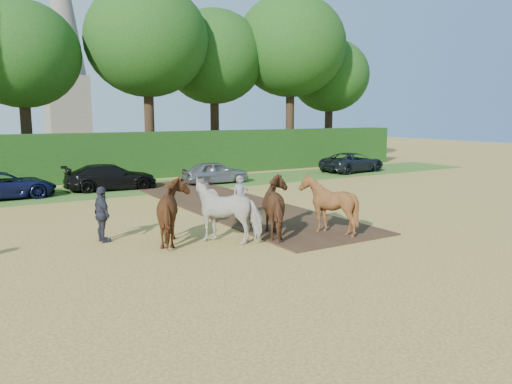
{
  "coord_description": "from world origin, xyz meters",
  "views": [
    {
      "loc": [
        -9.41,
        -13.25,
        4.16
      ],
      "look_at": [
        -0.15,
        1.79,
        1.4
      ],
      "focal_mm": 35.0,
      "sensor_mm": 36.0,
      "label": 1
    }
  ],
  "objects_px": {
    "spectator_far": "(102,214)",
    "plough_team": "(254,208)",
    "parked_cars": "(148,176)",
    "church": "(63,37)"
  },
  "relations": [
    {
      "from": "parked_cars",
      "to": "plough_team",
      "type": "bearing_deg",
      "value": -93.74
    },
    {
      "from": "spectator_far",
      "to": "plough_team",
      "type": "xyz_separation_m",
      "value": [
        4.55,
        -2.1,
        0.1
      ]
    },
    {
      "from": "plough_team",
      "to": "church",
      "type": "distance_m",
      "value": 55.79
    },
    {
      "from": "parked_cars",
      "to": "church",
      "type": "bearing_deg",
      "value": 84.55
    },
    {
      "from": "spectator_far",
      "to": "plough_team",
      "type": "bearing_deg",
      "value": -121.23
    },
    {
      "from": "spectator_far",
      "to": "church",
      "type": "bearing_deg",
      "value": -16.63
    },
    {
      "from": "spectator_far",
      "to": "parked_cars",
      "type": "bearing_deg",
      "value": -32.9
    },
    {
      "from": "plough_team",
      "to": "church",
      "type": "height_order",
      "value": "church"
    },
    {
      "from": "parked_cars",
      "to": "church",
      "type": "distance_m",
      "value": 43.35
    },
    {
      "from": "parked_cars",
      "to": "church",
      "type": "relative_size",
      "value": 1.34
    }
  ]
}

